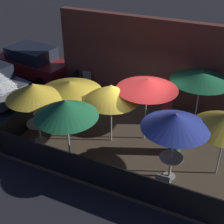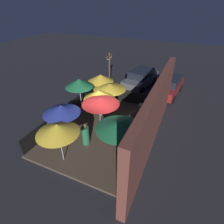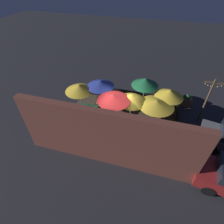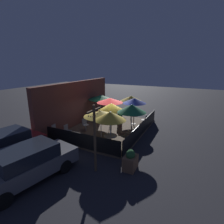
{
  "view_description": "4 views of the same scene",
  "coord_description": "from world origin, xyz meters",
  "px_view_note": "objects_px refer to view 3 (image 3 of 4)",
  "views": [
    {
      "loc": [
        3.29,
        -8.79,
        6.88
      ],
      "look_at": [
        -0.73,
        -0.22,
        1.13
      ],
      "focal_mm": 50.0,
      "sensor_mm": 36.0,
      "label": 1
    },
    {
      "loc": [
        7.76,
        4.08,
        6.96
      ],
      "look_at": [
        -0.61,
        0.35,
        1.05
      ],
      "focal_mm": 28.0,
      "sensor_mm": 36.0,
      "label": 2
    },
    {
      "loc": [
        -1.85,
        8.53,
        8.75
      ],
      "look_at": [
        0.49,
        0.21,
        1.21
      ],
      "focal_mm": 28.0,
      "sensor_mm": 36.0,
      "label": 3
    },
    {
      "loc": [
        -11.81,
        -6.07,
        5.1
      ],
      "look_at": [
        0.84,
        0.14,
        1.23
      ],
      "focal_mm": 28.0,
      "sensor_mm": 36.0,
      "label": 4
    }
  ],
  "objects_px": {
    "patio_umbrella_4": "(145,82)",
    "patio_umbrella_2": "(81,113)",
    "patio_umbrella_7": "(79,88)",
    "patio_chair_2": "(104,94)",
    "patio_umbrella_6": "(157,103)",
    "patio_chair_3": "(163,147)",
    "light_post": "(207,99)",
    "dining_table_0": "(165,110)",
    "patron_0": "(102,130)",
    "patio_umbrella_3": "(132,98)",
    "patron_1": "(98,110)",
    "dining_table_1": "(101,100)",
    "patio_chair_0": "(169,160)",
    "patio_umbrella_0": "(170,93)",
    "patio_umbrella_5": "(114,98)",
    "patio_umbrella_1": "(100,84)",
    "planter_box": "(186,101)",
    "patio_chair_1": "(134,137)"
  },
  "relations": [
    {
      "from": "dining_table_0",
      "to": "patron_0",
      "type": "height_order",
      "value": "patron_0"
    },
    {
      "from": "patio_umbrella_6",
      "to": "patio_chair_3",
      "type": "bearing_deg",
      "value": 109.67
    },
    {
      "from": "patio_umbrella_3",
      "to": "patio_umbrella_4",
      "type": "height_order",
      "value": "patio_umbrella_4"
    },
    {
      "from": "patio_umbrella_2",
      "to": "patio_chair_2",
      "type": "distance_m",
      "value": 4.51
    },
    {
      "from": "patio_umbrella_0",
      "to": "dining_table_1",
      "type": "relative_size",
      "value": 2.97
    },
    {
      "from": "patio_umbrella_1",
      "to": "planter_box",
      "type": "relative_size",
      "value": 2.16
    },
    {
      "from": "patio_umbrella_5",
      "to": "dining_table_0",
      "type": "relative_size",
      "value": 2.91
    },
    {
      "from": "patio_chair_0",
      "to": "light_post",
      "type": "height_order",
      "value": "light_post"
    },
    {
      "from": "patio_chair_2",
      "to": "patron_1",
      "type": "xyz_separation_m",
      "value": [
        -0.23,
        2.16,
        0.09
      ]
    },
    {
      "from": "patio_umbrella_1",
      "to": "patio_umbrella_4",
      "type": "height_order",
      "value": "patio_umbrella_4"
    },
    {
      "from": "patio_umbrella_6",
      "to": "patio_chair_2",
      "type": "distance_m",
      "value": 4.67
    },
    {
      "from": "patio_umbrella_0",
      "to": "patio_umbrella_1",
      "type": "height_order",
      "value": "same"
    },
    {
      "from": "dining_table_0",
      "to": "patio_umbrella_2",
      "type": "bearing_deg",
      "value": 35.55
    },
    {
      "from": "patio_umbrella_4",
      "to": "patio_chair_0",
      "type": "height_order",
      "value": "patio_umbrella_4"
    },
    {
      "from": "patio_chair_2",
      "to": "light_post",
      "type": "height_order",
      "value": "light_post"
    },
    {
      "from": "patio_umbrella_5",
      "to": "light_post",
      "type": "relative_size",
      "value": 0.71
    },
    {
      "from": "dining_table_0",
      "to": "planter_box",
      "type": "bearing_deg",
      "value": -129.11
    },
    {
      "from": "patio_chair_3",
      "to": "planter_box",
      "type": "xyz_separation_m",
      "value": [
        -1.46,
        -5.19,
        -0.18
      ]
    },
    {
      "from": "patio_umbrella_7",
      "to": "patio_chair_2",
      "type": "xyz_separation_m",
      "value": [
        -1.25,
        -1.71,
        -1.44
      ]
    },
    {
      "from": "patio_umbrella_1",
      "to": "patio_umbrella_5",
      "type": "xyz_separation_m",
      "value": [
        -1.41,
        1.57,
        0.15
      ]
    },
    {
      "from": "patio_umbrella_6",
      "to": "patio_chair_1",
      "type": "relative_size",
      "value": 2.48
    },
    {
      "from": "patron_0",
      "to": "patio_chair_1",
      "type": "bearing_deg",
      "value": 108.61
    },
    {
      "from": "patio_umbrella_3",
      "to": "patron_1",
      "type": "relative_size",
      "value": 1.65
    },
    {
      "from": "patio_umbrella_2",
      "to": "dining_table_0",
      "type": "bearing_deg",
      "value": -144.45
    },
    {
      "from": "dining_table_0",
      "to": "patron_0",
      "type": "relative_size",
      "value": 0.65
    },
    {
      "from": "patio_umbrella_4",
      "to": "patio_chair_3",
      "type": "bearing_deg",
      "value": 113.91
    },
    {
      "from": "patio_umbrella_0",
      "to": "patio_chair_3",
      "type": "bearing_deg",
      "value": 91.24
    },
    {
      "from": "patio_umbrella_0",
      "to": "light_post",
      "type": "height_order",
      "value": "light_post"
    },
    {
      "from": "dining_table_0",
      "to": "patio_umbrella_1",
      "type": "bearing_deg",
      "value": 1.8
    },
    {
      "from": "patio_umbrella_6",
      "to": "dining_table_1",
      "type": "bearing_deg",
      "value": -12.9
    },
    {
      "from": "patio_umbrella_4",
      "to": "patio_umbrella_2",
      "type": "bearing_deg",
      "value": 53.35
    },
    {
      "from": "dining_table_1",
      "to": "patio_chair_3",
      "type": "distance_m",
      "value": 5.77
    },
    {
      "from": "patio_umbrella_0",
      "to": "patio_chair_2",
      "type": "xyz_separation_m",
      "value": [
        4.79,
        -0.8,
        -1.51
      ]
    },
    {
      "from": "patio_chair_0",
      "to": "patio_umbrella_6",
      "type": "bearing_deg",
      "value": 14.8
    },
    {
      "from": "dining_table_1",
      "to": "patio_chair_0",
      "type": "bearing_deg",
      "value": 142.44
    },
    {
      "from": "patio_umbrella_6",
      "to": "patio_chair_3",
      "type": "height_order",
      "value": "patio_umbrella_6"
    },
    {
      "from": "patio_umbrella_1",
      "to": "patio_chair_3",
      "type": "distance_m",
      "value": 5.96
    },
    {
      "from": "patron_1",
      "to": "patio_chair_1",
      "type": "bearing_deg",
      "value": 52.11
    },
    {
      "from": "patio_umbrella_4",
      "to": "planter_box",
      "type": "distance_m",
      "value": 3.9
    },
    {
      "from": "patio_chair_2",
      "to": "patron_0",
      "type": "xyz_separation_m",
      "value": [
        -1.06,
        3.88,
        0.05
      ]
    },
    {
      "from": "patron_1",
      "to": "patio_umbrella_5",
      "type": "bearing_deg",
      "value": 65.97
    },
    {
      "from": "patio_umbrella_0",
      "to": "patio_umbrella_7",
      "type": "bearing_deg",
      "value": 8.58
    },
    {
      "from": "patron_1",
      "to": "planter_box",
      "type": "distance_m",
      "value": 6.91
    },
    {
      "from": "patio_umbrella_6",
      "to": "light_post",
      "type": "bearing_deg",
      "value": -155.0
    },
    {
      "from": "patio_umbrella_1",
      "to": "patio_umbrella_4",
      "type": "bearing_deg",
      "value": -164.02
    },
    {
      "from": "patron_0",
      "to": "patron_1",
      "type": "bearing_deg",
      "value": -136.55
    },
    {
      "from": "patio_umbrella_0",
      "to": "patron_0",
      "type": "bearing_deg",
      "value": 39.54
    },
    {
      "from": "patio_chair_3",
      "to": "patron_1",
      "type": "xyz_separation_m",
      "value": [
        4.64,
        -1.95,
        0.07
      ]
    },
    {
      "from": "patio_umbrella_1",
      "to": "planter_box",
      "type": "distance_m",
      "value": 6.82
    },
    {
      "from": "dining_table_0",
      "to": "patio_umbrella_7",
      "type": "bearing_deg",
      "value": 8.58
    }
  ]
}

